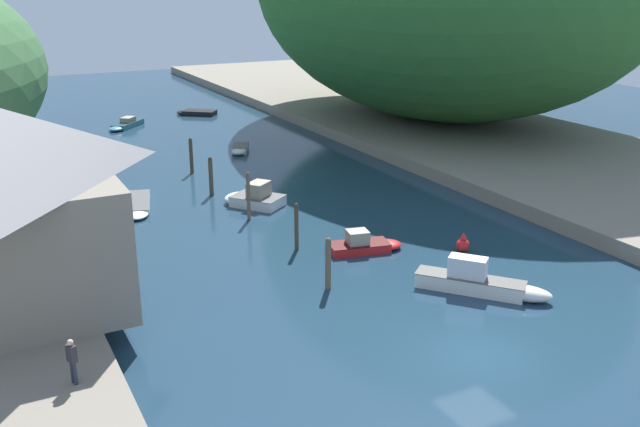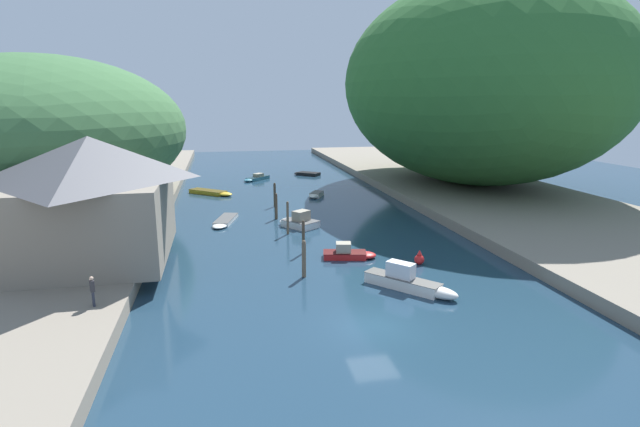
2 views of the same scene
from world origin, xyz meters
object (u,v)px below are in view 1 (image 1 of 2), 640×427
at_px(boat_yellow_tender, 366,245).
at_px(boat_far_upstream, 240,149).
at_px(person_by_boathouse, 35,259).
at_px(person_on_quay, 72,358).
at_px(boat_near_quay, 253,198).
at_px(boat_far_right_bank, 195,112).
at_px(boat_moored_right, 125,125).
at_px(boat_small_dinghy, 138,206).
at_px(boat_red_skiff, 483,283).
at_px(channel_buoy_near, 463,244).
at_px(boat_mid_channel, 77,155).

bearing_deg(boat_yellow_tender, boat_far_upstream, -172.95).
bearing_deg(person_by_boathouse, person_on_quay, 167.51).
xyz_separation_m(boat_near_quay, boat_far_right_bank, (6.42, 32.55, -0.25)).
relative_size(boat_moored_right, boat_far_upstream, 1.43).
bearing_deg(boat_moored_right, boat_small_dinghy, 121.11).
distance_m(boat_near_quay, boat_red_skiff, 18.26).
height_order(boat_far_right_bank, channel_buoy_near, channel_buoy_near).
bearing_deg(boat_far_upstream, person_by_boathouse, 78.11).
distance_m(boat_mid_channel, person_on_quay, 37.70).
bearing_deg(channel_buoy_near, boat_moored_right, 101.98).
distance_m(boat_moored_right, boat_red_skiff, 47.13).
bearing_deg(boat_yellow_tender, boat_small_dinghy, -132.72).
bearing_deg(boat_small_dinghy, person_by_boathouse, 71.94).
distance_m(boat_mid_channel, boat_red_skiff, 38.32).
height_order(boat_moored_right, boat_mid_channel, boat_moored_right).
bearing_deg(boat_red_skiff, channel_buoy_near, -158.31).
xyz_separation_m(boat_near_quay, boat_red_skiff, (4.52, -17.69, 0.03)).
relative_size(boat_near_quay, boat_mid_channel, 0.75).
relative_size(boat_mid_channel, boat_red_skiff, 1.05).
bearing_deg(boat_near_quay, boat_far_right_bank, 41.65).
xyz_separation_m(boat_red_skiff, person_by_boathouse, (-18.68, 9.09, 1.42)).
bearing_deg(person_on_quay, boat_near_quay, -57.77).
distance_m(boat_moored_right, boat_far_upstream, 16.25).
xyz_separation_m(boat_moored_right, boat_mid_channel, (-6.30, -10.53, -0.06)).
bearing_deg(boat_moored_right, channel_buoy_near, 143.95).
xyz_separation_m(boat_mid_channel, channel_buoy_near, (15.20, -31.41, 0.18)).
bearing_deg(boat_mid_channel, person_by_boathouse, 28.87).
relative_size(boat_small_dinghy, person_on_quay, 3.51).
height_order(boat_mid_channel, boat_red_skiff, boat_red_skiff).
bearing_deg(person_by_boathouse, boat_yellow_tender, -109.17).
relative_size(boat_near_quay, person_on_quay, 2.62).
distance_m(boat_near_quay, boat_far_upstream, 14.74).
height_order(boat_mid_channel, boat_small_dinghy, boat_mid_channel).
bearing_deg(boat_yellow_tender, boat_far_right_bank, -173.44).
distance_m(boat_near_quay, channel_buoy_near, 14.73).
height_order(boat_near_quay, boat_red_skiff, boat_red_skiff).
bearing_deg(boat_mid_channel, boat_small_dinghy, 45.88).
relative_size(boat_mid_channel, person_on_quay, 3.50).
bearing_deg(boat_yellow_tender, channel_buoy_near, 73.83).
bearing_deg(boat_far_right_bank, channel_buoy_near, -140.82).
xyz_separation_m(boat_yellow_tender, channel_buoy_near, (4.66, -2.49, 0.07)).
relative_size(boat_moored_right, boat_red_skiff, 0.85).
height_order(boat_mid_channel, boat_far_right_bank, boat_mid_channel).
height_order(boat_far_upstream, person_by_boathouse, person_by_boathouse).
relative_size(boat_near_quay, person_by_boathouse, 2.62).
bearing_deg(boat_far_right_bank, boat_yellow_tender, -146.97).
distance_m(boat_mid_channel, boat_far_upstream, 13.38).
bearing_deg(boat_moored_right, boat_far_right_bank, -114.81).
bearing_deg(person_by_boathouse, boat_small_dinghy, -45.64).
bearing_deg(boat_red_skiff, boat_far_upstream, -130.18).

